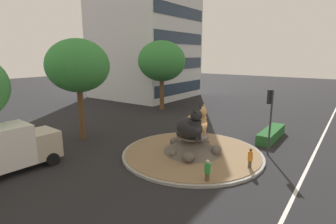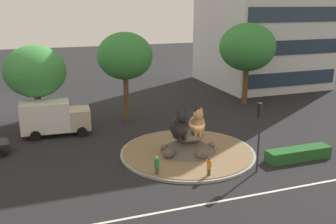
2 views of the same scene
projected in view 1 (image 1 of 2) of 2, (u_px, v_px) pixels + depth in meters
name	position (u px, v px, depth m)	size (l,w,h in m)	color
ground_plane	(192.00, 154.00, 20.36)	(160.00, 160.00, 0.00)	black
lane_centreline	(301.00, 182.00, 15.98)	(112.00, 0.20, 0.01)	silver
roundabout_island	(192.00, 148.00, 20.23)	(10.73, 10.73, 1.57)	gray
cat_statue_black	(191.00, 127.00, 19.00)	(1.63, 2.49, 2.47)	black
cat_statue_calico	(197.00, 122.00, 20.51)	(2.05, 2.45, 2.34)	tan
traffic_light_mast	(270.00, 110.00, 19.62)	(0.35, 0.46, 5.03)	#2D2D33
office_tower	(144.00, 15.00, 46.01)	(14.83, 15.37, 28.46)	silver
clipped_hedge_strip	(271.00, 134.00, 24.04)	(5.29, 1.20, 0.90)	#235B28
broadleaf_tree_behind_island	(78.00, 66.00, 22.61)	(5.39, 5.39, 8.92)	brown
second_tree_near_tower	(162.00, 61.00, 35.59)	(6.42, 6.42, 9.43)	brown
pedestrian_green_shirt	(207.00, 171.00, 15.54)	(0.37, 0.37, 1.55)	brown
pedestrian_orange_shirt	(250.00, 159.00, 17.30)	(0.31, 0.31, 1.58)	brown
delivery_box_truck	(6.00, 148.00, 16.95)	(6.15, 2.97, 3.13)	#B7AD99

